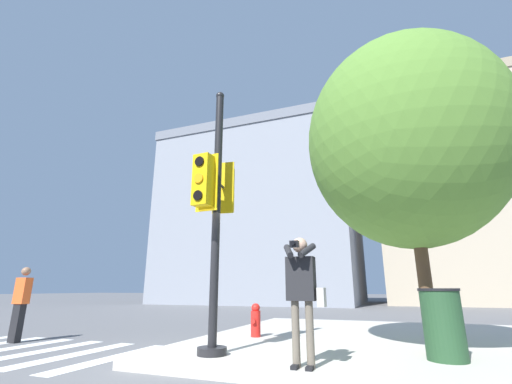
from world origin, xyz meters
name	(u,v)px	position (x,y,z in m)	size (l,w,h in m)	color
ground_plane	(160,366)	(0.00, 0.00, 0.00)	(160.00, 160.00, 0.00)	#5B5B5E
sidewalk_corner	(393,342)	(3.50, 3.50, 0.09)	(8.00, 8.00, 0.17)	#BCB7AD
traffic_signal_pole	(215,207)	(0.76, 0.26, 2.62)	(0.50, 1.25, 4.78)	black
person_photographer	(302,287)	(2.40, -0.13, 1.23)	(0.58, 0.54, 1.76)	black
pedestrian_distant	(21,301)	(-4.65, 0.87, 0.91)	(0.34, 0.20, 1.70)	black
street_tree	(407,141)	(4.14, 1.70, 3.96)	(3.78, 3.78, 5.87)	brown
fire_hydrant	(256,320)	(0.68, 2.52, 0.52)	(0.22, 0.28, 0.71)	red
trash_bin	(443,324)	(4.27, 1.10, 0.69)	(0.60, 0.60, 1.03)	#234728
building_left	(267,220)	(-6.86, 25.09, 7.49)	(16.53, 13.65, 14.95)	gray
building_right	(478,191)	(11.10, 27.12, 9.01)	(16.01, 9.90, 17.99)	tan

